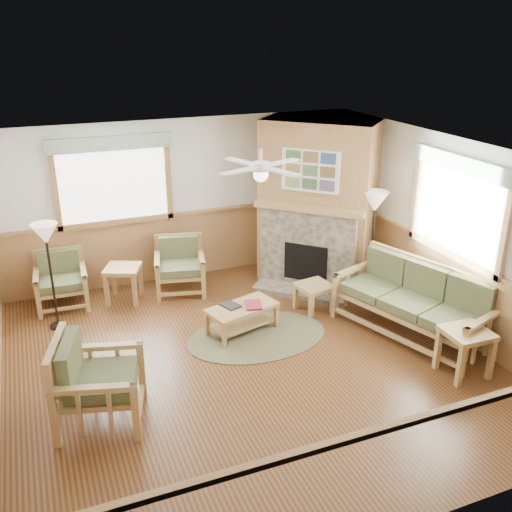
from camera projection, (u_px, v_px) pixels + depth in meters
name	position (u px, v px, depth m)	size (l,w,h in m)	color
floor	(248.00, 361.00, 7.43)	(6.00, 6.00, 0.01)	#543117
ceiling	(246.00, 155.00, 6.42)	(6.00, 6.00, 0.01)	white
wall_back	(182.00, 200.00, 9.50)	(6.00, 0.02, 2.70)	silver
wall_front	(390.00, 408.00, 4.34)	(6.00, 0.02, 2.70)	silver
wall_right	(447.00, 234.00, 7.97)	(0.02, 6.00, 2.70)	silver
wainscot	(248.00, 323.00, 7.22)	(6.00, 6.00, 1.10)	olive
fireplace	(318.00, 202.00, 9.40)	(2.20, 2.20, 2.70)	olive
window_back	(108.00, 134.00, 8.64)	(1.90, 0.16, 1.50)	white
window_right	(466.00, 153.00, 7.34)	(0.16, 1.90, 1.50)	white
ceiling_fan	(261.00, 152.00, 6.79)	(1.24, 1.24, 0.36)	white
sofa	(412.00, 303.00, 7.87)	(0.89, 2.17, 1.00)	#A6824D
armchair_back_left	(61.00, 281.00, 8.73)	(0.75, 0.75, 0.84)	#A6824D
armchair_back_right	(180.00, 266.00, 9.23)	(0.78, 0.78, 0.87)	#A6824D
armchair_left	(99.00, 380.00, 6.15)	(0.89, 0.89, 1.00)	#A6824D
coffee_table	(242.00, 319.00, 8.08)	(0.99, 0.49, 0.40)	#A6824D
end_table_chairs	(124.00, 284.00, 8.94)	(0.52, 0.50, 0.58)	#A6824D
end_table_sofa	(464.00, 352.00, 7.05)	(0.54, 0.52, 0.61)	#A6824D
footstool	(314.00, 297.00, 8.68)	(0.49, 0.49, 0.42)	#A6824D
braided_rug	(257.00, 336.00, 8.00)	(2.00, 2.00, 0.01)	brown
floor_lamp_left	(51.00, 277.00, 7.98)	(0.36, 0.36, 1.58)	black
floor_lamp_right	(372.00, 245.00, 8.94)	(0.40, 0.40, 1.73)	black
book_red	(253.00, 304.00, 8.00)	(0.22, 0.30, 0.03)	maroon
book_dark	(230.00, 304.00, 8.00)	(0.20, 0.27, 0.03)	black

